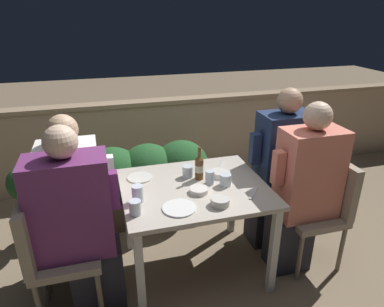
{
  "coord_description": "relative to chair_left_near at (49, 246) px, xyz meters",
  "views": [
    {
      "loc": [
        -0.58,
        -1.99,
        1.84
      ],
      "look_at": [
        0.0,
        0.06,
        0.93
      ],
      "focal_mm": 32.0,
      "sensor_mm": 36.0,
      "label": 1
    }
  ],
  "objects": [
    {
      "name": "bowl_2",
      "position": [
        1.19,
        0.24,
        0.22
      ],
      "size": [
        0.14,
        0.14,
        0.04
      ],
      "color": "beige",
      "rests_on": "dining_table"
    },
    {
      "name": "glass_cup_3",
      "position": [
        1.07,
        0.15,
        0.24
      ],
      "size": [
        0.06,
        0.06,
        0.1
      ],
      "color": "silver",
      "rests_on": "dining_table"
    },
    {
      "name": "plate_0",
      "position": [
        0.79,
        -0.11,
        0.2
      ],
      "size": [
        0.21,
        0.21,
        0.01
      ],
      "color": "white",
      "rests_on": "dining_table"
    },
    {
      "name": "potted_plant",
      "position": [
        -0.21,
        0.81,
        -0.07
      ],
      "size": [
        0.34,
        0.34,
        0.72
      ],
      "color": "#B2A899",
      "rests_on": "ground_plane"
    },
    {
      "name": "parapet_wall",
      "position": [
        0.96,
        1.71,
        -0.04
      ],
      "size": [
        9.0,
        0.18,
        0.93
      ],
      "color": "tan",
      "rests_on": "ground_plane"
    },
    {
      "name": "dining_table",
      "position": [
        0.96,
        0.14,
        0.1
      ],
      "size": [
        0.99,
        0.84,
        0.71
      ],
      "color": "#BCB2A3",
      "rests_on": "ground_plane"
    },
    {
      "name": "person_navy_jumper",
      "position": [
        1.7,
        0.31,
        0.15
      ],
      "size": [
        0.49,
        0.26,
        1.31
      ],
      "color": "#282833",
      "rests_on": "ground_plane"
    },
    {
      "name": "person_coral_top",
      "position": [
        1.72,
        -0.01,
        0.13
      ],
      "size": [
        0.49,
        0.26,
        1.28
      ],
      "color": "#282833",
      "rests_on": "ground_plane"
    },
    {
      "name": "ground_plane",
      "position": [
        0.96,
        0.14,
        -0.51
      ],
      "size": [
        16.0,
        16.0,
        0.0
      ],
      "primitive_type": "plane",
      "color": "#847056"
    },
    {
      "name": "person_white_polo",
      "position": [
        0.18,
        0.27,
        0.12
      ],
      "size": [
        0.47,
        0.26,
        1.25
      ],
      "color": "#282833",
      "rests_on": "ground_plane"
    },
    {
      "name": "plate_1",
      "position": [
        0.61,
        0.36,
        0.2
      ],
      "size": [
        0.18,
        0.18,
        0.01
      ],
      "color": "silver",
      "rests_on": "dining_table"
    },
    {
      "name": "beer_bottle",
      "position": [
        1.02,
        0.24,
        0.29
      ],
      "size": [
        0.06,
        0.06,
        0.24
      ],
      "color": "brown",
      "rests_on": "dining_table"
    },
    {
      "name": "glass_cup_2",
      "position": [
        0.56,
        0.05,
        0.25
      ],
      "size": [
        0.07,
        0.07,
        0.11
      ],
      "color": "silver",
      "rests_on": "dining_table"
    },
    {
      "name": "chair_right_far",
      "position": [
        1.89,
        0.31,
        0.0
      ],
      "size": [
        0.41,
        0.41,
        0.84
      ],
      "color": "gray",
      "rests_on": "ground_plane"
    },
    {
      "name": "bowl_1",
      "position": [
        1.04,
        -0.14,
        0.22
      ],
      "size": [
        0.12,
        0.12,
        0.05
      ],
      "color": "beige",
      "rests_on": "dining_table"
    },
    {
      "name": "chair_left_near",
      "position": [
        0.0,
        0.0,
        0.0
      ],
      "size": [
        0.41,
        0.41,
        0.84
      ],
      "color": "gray",
      "rests_on": "ground_plane"
    },
    {
      "name": "fork_1",
      "position": [
        1.25,
        0.41,
        0.2
      ],
      "size": [
        0.1,
        0.16,
        0.01
      ],
      "color": "silver",
      "rests_on": "dining_table"
    },
    {
      "name": "glass_cup_4",
      "position": [
        1.17,
        0.09,
        0.24
      ],
      "size": [
        0.08,
        0.08,
        0.08
      ],
      "color": "silver",
      "rests_on": "dining_table"
    },
    {
      "name": "glass_cup_1",
      "position": [
        0.95,
        0.29,
        0.24
      ],
      "size": [
        0.08,
        0.08,
        0.08
      ],
      "color": "silver",
      "rests_on": "dining_table"
    },
    {
      "name": "bowl_0",
      "position": [
        0.96,
        0.05,
        0.21
      ],
      "size": [
        0.13,
        0.13,
        0.03
      ],
      "color": "silver",
      "rests_on": "dining_table"
    },
    {
      "name": "chair_right_near",
      "position": [
        1.91,
        -0.01,
        0.0
      ],
      "size": [
        0.41,
        0.41,
        0.84
      ],
      "color": "gray",
      "rests_on": "ground_plane"
    },
    {
      "name": "fork_0",
      "position": [
        1.31,
        -0.06,
        0.2
      ],
      "size": [
        0.12,
        0.15,
        0.01
      ],
      "color": "silver",
      "rests_on": "dining_table"
    },
    {
      "name": "person_purple_stripe",
      "position": [
        0.19,
        0.0,
        0.12
      ],
      "size": [
        0.52,
        0.26,
        1.27
      ],
      "color": "#282833",
      "rests_on": "ground_plane"
    },
    {
      "name": "chair_left_far",
      "position": [
        -0.01,
        0.27,
        0.0
      ],
      "size": [
        0.41,
        0.41,
        0.84
      ],
      "color": "gray",
      "rests_on": "ground_plane"
    },
    {
      "name": "glass_cup_0",
      "position": [
        0.52,
        -0.1,
        0.24
      ],
      "size": [
        0.07,
        0.07,
        0.09
      ],
      "color": "silver",
      "rests_on": "dining_table"
    },
    {
      "name": "planter_hedge",
      "position": [
        0.75,
        0.91,
        -0.11
      ],
      "size": [
        1.12,
        0.47,
        0.74
      ],
      "color": "brown",
      "rests_on": "ground_plane"
    }
  ]
}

